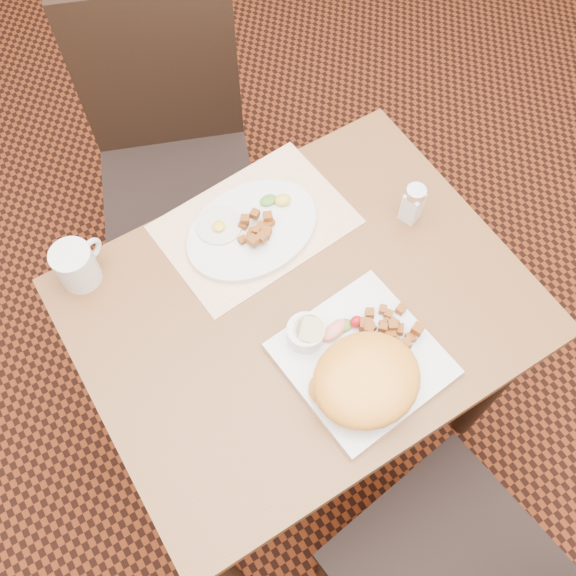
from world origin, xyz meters
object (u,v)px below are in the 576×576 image
Objects in this scene: table at (301,327)px; chair_far at (172,152)px; plate_square at (362,359)px; coffee_mug at (77,265)px; plate_oval at (252,230)px; salt_shaker at (413,203)px.

chair_far reaches higher than table.
plate_square reaches higher than table.
plate_oval is at bearing -14.84° from coffee_mug.
plate_square is 0.61m from coffee_mug.
plate_oval is 2.72× the size of coffee_mug.
chair_far is 3.46× the size of plate_square.
chair_far is at bearing 91.70° from plate_square.
plate_square is (0.03, -0.16, 0.12)m from table.
plate_oval is 0.37m from coffee_mug.
chair_far is 0.86m from plate_square.
coffee_mug is (-0.36, -0.37, 0.26)m from chair_far.
coffee_mug is at bearing 160.17° from salt_shaker.
plate_oval is at bearing 94.67° from plate_square.
chair_far reaches higher than plate_square.
coffee_mug reaches higher than plate_square.
plate_square is at bearing -141.89° from salt_shaker.
plate_square is 0.92× the size of plate_oval.
plate_square is 2.80× the size of salt_shaker.
salt_shaker is at bearing 38.11° from plate_square.
plate_square is at bearing -78.76° from table.
table is at bearing -169.55° from salt_shaker.
salt_shaker reaches higher than plate_oval.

